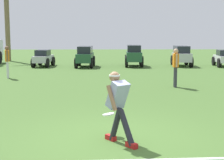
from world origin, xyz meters
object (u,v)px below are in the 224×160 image
at_px(parked_car_slot_c, 134,55).
at_px(parked_car_slot_e, 224,58).
at_px(teammate_midfield, 176,64).
at_px(parked_car_slot_a, 43,58).
at_px(parked_car_slot_d, 181,55).
at_px(frisbee_in_flight, 108,114).
at_px(parked_car_slot_b, 85,56).
at_px(frisbee_thrower, 118,103).
at_px(teammate_near_sideline, 7,59).
at_px(palm_tree_far_left, 7,13).

relative_size(parked_car_slot_c, parked_car_slot_e, 1.06).
height_order(teammate_midfield, parked_car_slot_a, teammate_midfield).
bearing_deg(parked_car_slot_d, parked_car_slot_a, -178.84).
bearing_deg(frisbee_in_flight, parked_car_slot_d, 71.97).
bearing_deg(parked_car_slot_b, frisbee_thrower, -84.52).
height_order(teammate_midfield, parked_car_slot_c, teammate_midfield).
bearing_deg(parked_car_slot_c, teammate_near_sideline, -138.27).
distance_m(parked_car_slot_b, parked_car_slot_d, 6.43).
bearing_deg(parked_car_slot_a, frisbee_thrower, -75.03).
bearing_deg(parked_car_slot_b, frisbee_in_flight, -85.01).
distance_m(parked_car_slot_b, palm_tree_far_left, 8.65).
bearing_deg(teammate_midfield, frisbee_in_flight, -113.13).
bearing_deg(frisbee_thrower, palm_tree_far_left, 110.72).
relative_size(frisbee_in_flight, parked_car_slot_d, 0.13).
height_order(parked_car_slot_b, parked_car_slot_d, same).
distance_m(parked_car_slot_c, parked_car_slot_d, 3.21).
bearing_deg(parked_car_slot_d, frisbee_in_flight, -108.03).
distance_m(parked_car_slot_b, parked_car_slot_c, 3.23).
relative_size(parked_car_slot_d, palm_tree_far_left, 0.37).
bearing_deg(parked_car_slot_d, teammate_midfield, -104.16).
relative_size(frisbee_in_flight, teammate_near_sideline, 0.21).
bearing_deg(parked_car_slot_e, palm_tree_far_left, 161.95).
bearing_deg(frisbee_thrower, frisbee_in_flight, 108.61).
bearing_deg(teammate_near_sideline, parked_car_slot_d, 31.64).
distance_m(frisbee_thrower, teammate_midfield, 7.56).
xyz_separation_m(parked_car_slot_b, parked_car_slot_d, (6.41, 0.48, 0.00)).
xyz_separation_m(parked_car_slot_a, parked_car_slot_b, (2.77, -0.30, 0.16)).
bearing_deg(parked_car_slot_e, teammate_near_sideline, -155.88).
distance_m(parked_car_slot_d, palm_tree_far_left, 13.88).
distance_m(parked_car_slot_a, palm_tree_far_left, 6.74).
relative_size(parked_car_slot_b, parked_car_slot_e, 1.08).
distance_m(parked_car_slot_e, palm_tree_far_left, 16.55).
distance_m(teammate_near_sideline, parked_car_slot_e, 13.78).
relative_size(teammate_near_sideline, teammate_midfield, 1.00).
height_order(frisbee_thrower, parked_car_slot_c, frisbee_thrower).
bearing_deg(frisbee_in_flight, palm_tree_far_left, 110.78).
xyz_separation_m(teammate_near_sideline, parked_car_slot_d, (9.88, 6.09, -0.22)).
bearing_deg(parked_car_slot_e, teammate_midfield, -120.00).
distance_m(frisbee_in_flight, parked_car_slot_c, 15.62).
xyz_separation_m(parked_car_slot_c, parked_car_slot_d, (3.21, 0.14, -0.02)).
height_order(frisbee_thrower, teammate_midfield, teammate_midfield).
xyz_separation_m(frisbee_thrower, teammate_midfield, (2.61, 7.09, 0.14)).
distance_m(parked_car_slot_a, parked_car_slot_c, 5.98).
bearing_deg(parked_car_slot_e, parked_car_slot_b, -179.87).
xyz_separation_m(parked_car_slot_b, palm_tree_far_left, (-6.35, 5.06, 3.01)).
height_order(teammate_near_sideline, parked_car_slot_a, teammate_near_sideline).
distance_m(teammate_midfield, parked_car_slot_c, 9.00).
xyz_separation_m(frisbee_in_flight, teammate_near_sideline, (-4.79, 9.55, 0.49)).
bearing_deg(parked_car_slot_a, teammate_midfield, -52.27).
relative_size(teammate_midfield, parked_car_slot_e, 0.69).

